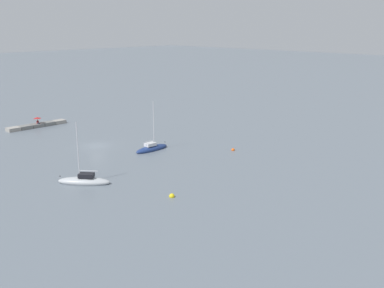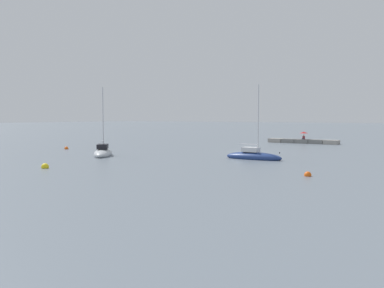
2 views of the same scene
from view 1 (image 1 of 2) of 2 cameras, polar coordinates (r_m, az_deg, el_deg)
ground_plane at (r=77.01m, az=-11.66°, el=-0.23°), size 500.00×500.00×0.00m
seawall_pier at (r=94.00m, az=-18.61°, el=2.20°), size 11.79×1.81×0.67m
person_seated_maroon_left at (r=93.86m, az=-18.51°, el=2.56°), size 0.41×0.62×0.73m
umbrella_open_red at (r=93.77m, az=-18.58°, el=3.09°), size 1.44×1.44×1.31m
sailboat_navy_near at (r=73.07m, az=-5.00°, el=-0.54°), size 6.26×1.88×8.08m
sailboat_grey_far at (r=59.45m, az=-13.18°, el=-4.47°), size 5.70×6.37×8.18m
mooring_buoy_near at (r=53.60m, az=-2.51°, el=-6.46°), size 0.65×0.65×0.65m
mooring_buoy_far at (r=73.00m, az=5.09°, el=-0.73°), size 0.54×0.54×0.54m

